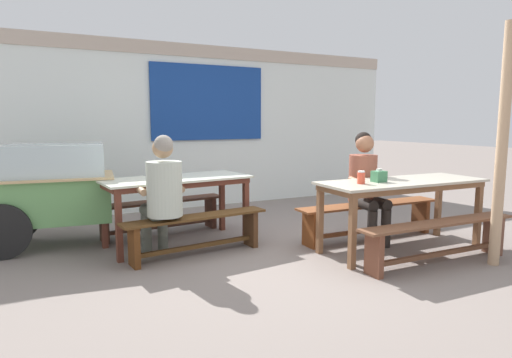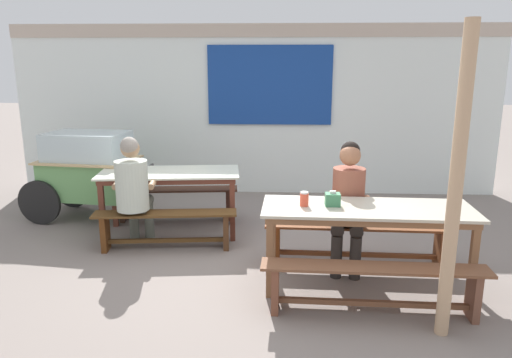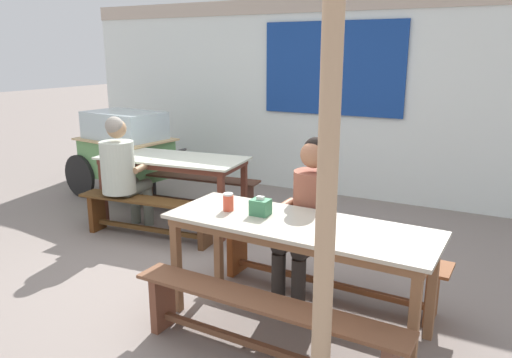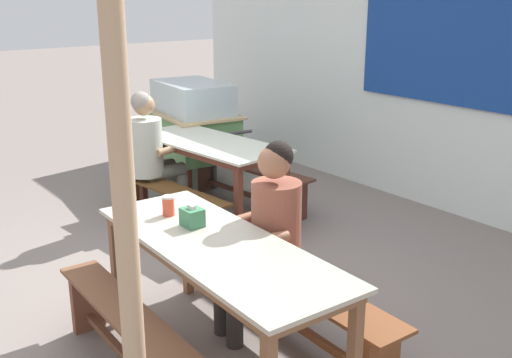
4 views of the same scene
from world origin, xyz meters
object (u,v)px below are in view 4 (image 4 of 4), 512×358
(condiment_jar, at_px, (168,206))
(bench_near_back, at_px, (286,293))
(bench_far_back, at_px, (249,178))
(bench_far_front, at_px, (168,201))
(dining_table_near, at_px, (218,255))
(bench_near_front, at_px, (140,346))
(food_cart, at_px, (192,122))
(person_right_near_table, at_px, (267,228))
(person_left_back_turned, at_px, (150,149))
(tissue_box, at_px, (192,217))
(wooden_support_post, at_px, (126,237))
(dining_table_far, at_px, (210,149))

(condiment_jar, bearing_deg, bench_near_back, 41.28)
(bench_far_back, bearing_deg, bench_far_front, -84.16)
(dining_table_near, height_order, bench_far_front, dining_table_near)
(bench_near_front, relative_size, food_cart, 1.12)
(bench_far_back, distance_m, person_right_near_table, 2.53)
(bench_far_front, distance_m, person_left_back_turned, 0.56)
(person_left_back_turned, distance_m, tissue_box, 2.25)
(bench_far_back, bearing_deg, bench_near_front, -48.10)
(bench_far_back, relative_size, person_left_back_turned, 1.29)
(tissue_box, xyz_separation_m, condiment_jar, (-0.26, -0.02, 0.01))
(bench_far_back, bearing_deg, condiment_jar, -49.48)
(bench_far_back, xyz_separation_m, bench_far_front, (0.11, -1.04, -0.00))
(wooden_support_post, bearing_deg, bench_near_front, 151.68)
(dining_table_near, height_order, tissue_box, tissue_box)
(dining_table_far, distance_m, bench_near_back, 2.32)
(tissue_box, bearing_deg, bench_far_front, 155.29)
(dining_table_near, bearing_deg, wooden_support_post, -59.13)
(person_right_near_table, bearing_deg, bench_near_front, -84.76)
(tissue_box, bearing_deg, condiment_jar, -175.47)
(dining_table_far, distance_m, wooden_support_post, 3.39)
(food_cart, bearing_deg, person_right_near_table, -24.37)
(bench_near_front, xyz_separation_m, food_cart, (-3.33, 2.45, 0.40))
(food_cart, distance_m, wooden_support_post, 4.71)
(dining_table_near, height_order, bench_far_back, dining_table_near)
(wooden_support_post, bearing_deg, person_left_back_turned, 150.28)
(bench_far_back, xyz_separation_m, bench_near_front, (2.15, -2.40, 0.00))
(dining_table_near, distance_m, person_right_near_table, 0.47)
(bench_far_front, relative_size, person_left_back_turned, 1.25)
(dining_table_far, height_order, person_left_back_turned, person_left_back_turned)
(condiment_jar, xyz_separation_m, wooden_support_post, (1.04, -0.79, 0.33))
(bench_near_front, relative_size, wooden_support_post, 0.80)
(bench_far_front, relative_size, condiment_jar, 12.02)
(dining_table_far, relative_size, person_left_back_turned, 1.34)
(person_right_near_table, distance_m, person_left_back_turned, 2.33)
(food_cart, height_order, person_right_near_table, person_right_near_table)
(bench_near_front, height_order, person_left_back_turned, person_left_back_turned)
(bench_far_back, height_order, person_right_near_table, person_right_near_table)
(bench_near_back, bearing_deg, food_cart, 157.33)
(dining_table_near, xyz_separation_m, person_left_back_turned, (-2.41, 0.86, 0.02))
(bench_far_front, distance_m, bench_near_back, 2.10)
(dining_table_near, height_order, person_left_back_turned, person_left_back_turned)
(bench_far_back, xyz_separation_m, person_right_near_table, (2.06, -1.41, 0.44))
(person_left_back_turned, relative_size, tissue_box, 9.16)
(bench_far_front, bearing_deg, bench_near_back, -8.40)
(bench_near_back, bearing_deg, person_right_near_table, -153.56)
(bench_near_front, bearing_deg, condiment_jar, 136.32)
(person_left_back_turned, bearing_deg, dining_table_near, -19.59)
(bench_far_front, bearing_deg, condiment_jar, -28.97)
(tissue_box, height_order, wooden_support_post, wooden_support_post)
(person_right_near_table, bearing_deg, person_left_back_turned, 170.24)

